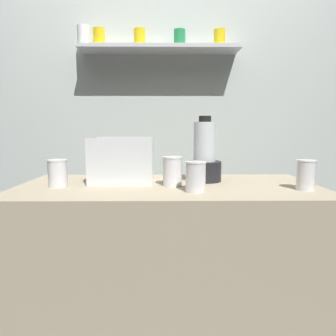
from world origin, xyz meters
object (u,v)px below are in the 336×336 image
carrot_display_bin (123,168)px  juice_cup_orange_middle (196,179)px  juice_cup_beet_left (172,173)px  juice_cup_carrot_right (306,176)px  juice_cup_pomegranate_far_left (58,175)px  blender_pitcher (204,157)px

carrot_display_bin → juice_cup_orange_middle: (0.33, -0.24, -0.01)m
juice_cup_beet_left → juice_cup_carrot_right: bearing=-9.9°
juice_cup_beet_left → juice_cup_carrot_right: size_ratio=1.04×
carrot_display_bin → juice_cup_pomegranate_far_left: 0.31m
juice_cup_pomegranate_far_left → juice_cup_beet_left: size_ratio=0.92×
blender_pitcher → juice_cup_carrot_right: (0.41, -0.23, -0.06)m
juice_cup_orange_middle → juice_cup_carrot_right: bearing=4.2°
juice_cup_orange_middle → carrot_display_bin: bearing=144.4°
carrot_display_bin → juice_cup_pomegranate_far_left: size_ratio=2.42×
juice_cup_pomegranate_far_left → juice_cup_carrot_right: (1.09, -0.08, 0.00)m
juice_cup_carrot_right → juice_cup_pomegranate_far_left: bearing=175.7°
carrot_display_bin → juice_cup_beet_left: 0.26m
juice_cup_beet_left → juice_cup_orange_middle: bearing=-55.4°
juice_cup_beet_left → juice_cup_carrot_right: juice_cup_beet_left is taller
juice_cup_beet_left → juice_cup_carrot_right: 0.58m
carrot_display_bin → juice_cup_beet_left: size_ratio=2.22×
juice_cup_pomegranate_far_left → blender_pitcher: bearing=12.3°
juice_cup_pomegranate_far_left → carrot_display_bin: bearing=23.6°
juice_cup_beet_left → juice_cup_orange_middle: (0.09, -0.13, -0.00)m
blender_pitcher → juice_cup_beet_left: blender_pitcher is taller
juice_cup_pomegranate_far_left → juice_cup_beet_left: juice_cup_beet_left is taller
carrot_display_bin → juice_cup_carrot_right: 0.84m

